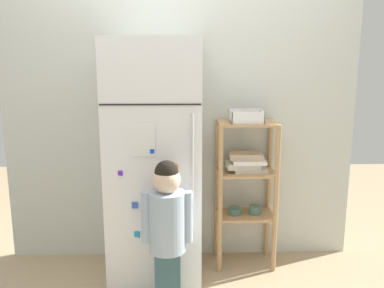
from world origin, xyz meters
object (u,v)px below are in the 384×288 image
object	(u,v)px
fruit_bin	(247,118)
refrigerator	(154,162)
child_standing	(166,221)
pantry_shelf_unit	(245,178)

from	to	relation	value
fruit_bin	refrigerator	bearing A→B (deg)	-168.48
child_standing	fruit_bin	bearing A→B (deg)	45.26
refrigerator	pantry_shelf_unit	size ratio (longest dim) A/B	1.53
pantry_shelf_unit	fruit_bin	size ratio (longest dim) A/B	4.79
refrigerator	fruit_bin	world-z (taller)	refrigerator
refrigerator	fruit_bin	bearing A→B (deg)	11.52
pantry_shelf_unit	fruit_bin	world-z (taller)	fruit_bin
refrigerator	fruit_bin	xyz separation A→B (m)	(0.65, 0.13, 0.28)
refrigerator	child_standing	size ratio (longest dim) A/B	1.74
fruit_bin	child_standing	bearing A→B (deg)	-134.74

